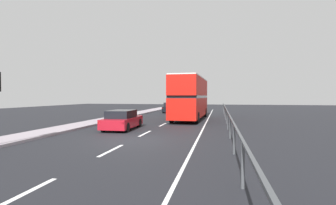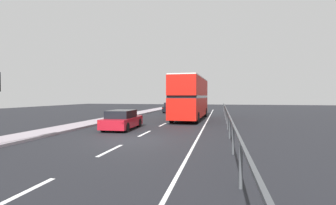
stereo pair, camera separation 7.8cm
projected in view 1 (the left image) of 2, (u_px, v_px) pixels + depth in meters
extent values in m
cube|color=black|center=(133.00, 140.00, 13.51)|extent=(73.78, 120.00, 0.10)
cube|color=gray|center=(34.00, 135.00, 14.75)|extent=(2.14, 80.00, 0.14)
cube|color=silver|center=(21.00, 195.00, 5.89)|extent=(0.16, 2.43, 0.01)
cube|color=silver|center=(111.00, 150.00, 10.78)|extent=(0.16, 2.43, 0.01)
cube|color=silver|center=(145.00, 133.00, 15.68)|extent=(0.16, 2.43, 0.01)
cube|color=silver|center=(163.00, 125.00, 20.57)|extent=(0.16, 2.43, 0.01)
cube|color=silver|center=(174.00, 119.00, 25.47)|extent=(0.16, 2.43, 0.01)
cube|color=silver|center=(181.00, 116.00, 30.36)|extent=(0.16, 2.43, 0.01)
cube|color=silver|center=(186.00, 113.00, 35.26)|extent=(0.16, 2.43, 0.01)
cube|color=silver|center=(190.00, 111.00, 40.16)|extent=(0.16, 2.43, 0.01)
cube|color=silver|center=(206.00, 123.00, 21.62)|extent=(0.12, 46.00, 0.01)
cube|color=#424549|center=(226.00, 110.00, 21.24)|extent=(0.08, 42.00, 0.08)
cylinder|color=#424549|center=(243.00, 165.00, 6.30)|extent=(0.10, 0.10, 1.19)
cylinder|color=#424549|center=(234.00, 140.00, 10.04)|extent=(0.10, 0.10, 1.19)
cylinder|color=#424549|center=(230.00, 128.00, 13.78)|extent=(0.10, 0.10, 1.19)
cylinder|color=#424549|center=(228.00, 121.00, 17.52)|extent=(0.10, 0.10, 1.19)
cylinder|color=#424549|center=(226.00, 117.00, 21.26)|extent=(0.10, 0.10, 1.19)
cylinder|color=#424549|center=(225.00, 114.00, 24.99)|extent=(0.10, 0.10, 1.19)
cylinder|color=#424549|center=(225.00, 111.00, 28.73)|extent=(0.10, 0.10, 1.19)
cylinder|color=#424549|center=(224.00, 110.00, 32.47)|extent=(0.10, 0.10, 1.19)
cylinder|color=#424549|center=(224.00, 108.00, 36.21)|extent=(0.10, 0.10, 1.19)
cylinder|color=#424549|center=(223.00, 107.00, 39.94)|extent=(0.10, 0.10, 1.19)
cube|color=red|center=(190.00, 107.00, 25.24)|extent=(2.85, 10.48, 1.83)
cube|color=black|center=(190.00, 97.00, 25.22)|extent=(2.85, 10.06, 0.24)
cube|color=red|center=(190.00, 87.00, 25.19)|extent=(2.85, 10.48, 1.72)
cube|color=silver|center=(190.00, 78.00, 25.17)|extent=(2.79, 10.27, 0.10)
cube|color=black|center=(197.00, 104.00, 30.27)|extent=(2.24, 0.12, 1.28)
cube|color=yellow|center=(197.00, 85.00, 30.21)|extent=(1.49, 0.09, 0.28)
cylinder|color=black|center=(186.00, 112.00, 29.22)|extent=(0.31, 1.01, 1.00)
cylinder|color=black|center=(205.00, 112.00, 28.68)|extent=(0.31, 1.01, 1.00)
cylinder|color=black|center=(171.00, 117.00, 22.04)|extent=(0.31, 1.01, 1.00)
cylinder|color=black|center=(197.00, 118.00, 21.49)|extent=(0.31, 1.01, 1.00)
cube|color=maroon|center=(123.00, 122.00, 17.76)|extent=(1.96, 4.36, 0.66)
cube|color=black|center=(121.00, 114.00, 17.53)|extent=(1.67, 2.42, 0.53)
cube|color=red|center=(99.00, 123.00, 15.80)|extent=(0.16, 0.07, 0.12)
cube|color=red|center=(123.00, 123.00, 15.54)|extent=(0.16, 0.07, 0.12)
cylinder|color=black|center=(119.00, 122.00, 19.32)|extent=(0.23, 0.65, 0.64)
cylinder|color=black|center=(139.00, 123.00, 19.06)|extent=(0.23, 0.65, 0.64)
cylinder|color=black|center=(103.00, 127.00, 16.47)|extent=(0.23, 0.65, 0.64)
cylinder|color=black|center=(127.00, 127.00, 16.21)|extent=(0.23, 0.65, 0.64)
cube|color=black|center=(171.00, 109.00, 36.22)|extent=(1.92, 4.65, 0.72)
cube|color=black|center=(170.00, 104.00, 35.98)|extent=(1.63, 2.58, 0.56)
cube|color=red|center=(162.00, 108.00, 34.11)|extent=(0.16, 0.07, 0.12)
cube|color=red|center=(174.00, 108.00, 33.86)|extent=(0.16, 0.07, 0.12)
cylinder|color=black|center=(167.00, 110.00, 37.92)|extent=(0.23, 0.65, 0.64)
cylinder|color=black|center=(177.00, 110.00, 37.67)|extent=(0.23, 0.65, 0.64)
cylinder|color=black|center=(163.00, 111.00, 34.79)|extent=(0.23, 0.65, 0.64)
cylinder|color=black|center=(174.00, 111.00, 34.53)|extent=(0.23, 0.65, 0.64)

